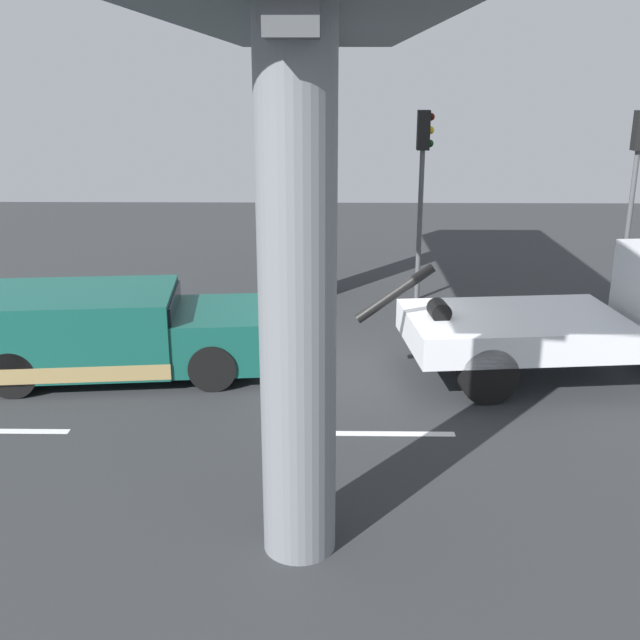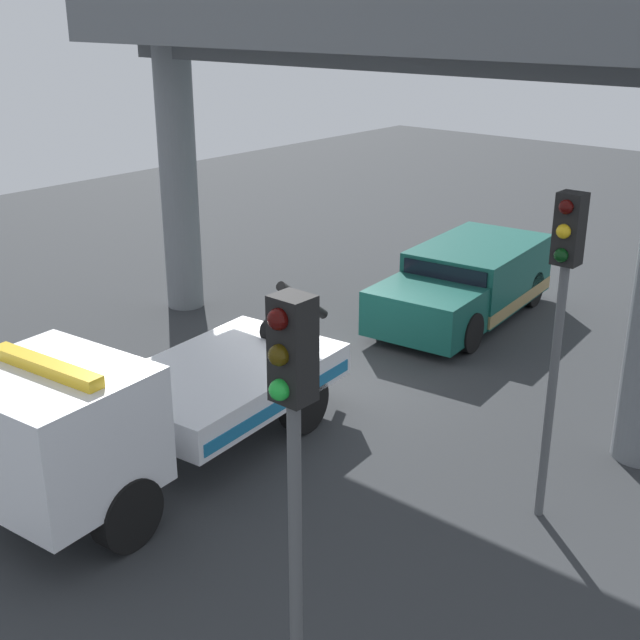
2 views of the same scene
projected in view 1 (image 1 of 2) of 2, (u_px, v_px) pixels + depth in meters
ground_plane at (364, 376)px, 14.07m from camera, size 60.00×40.00×0.10m
lane_stripe_mid at (371, 434)px, 11.70m from camera, size 2.60×0.16×0.01m
tow_truck_white at (618, 312)px, 13.70m from camera, size 7.34×2.99×2.46m
towed_van_green at (112, 333)px, 13.87m from camera, size 5.39×2.69×1.58m
overpass_structure at (310, 42)px, 12.28m from camera, size 3.60×12.80×6.83m
traffic_light_near at (423, 165)px, 17.74m from camera, size 0.39×0.32×4.53m
traffic_light_far at (637, 165)px, 17.67m from camera, size 0.39×0.32×4.53m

